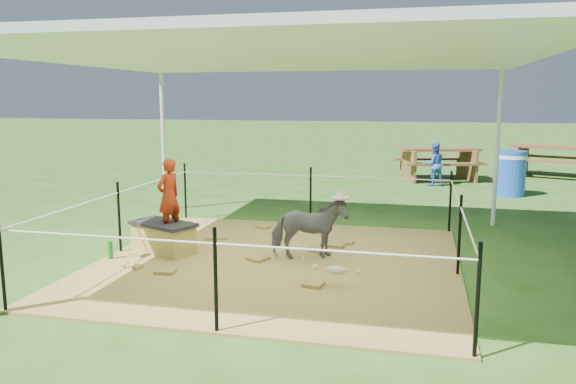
% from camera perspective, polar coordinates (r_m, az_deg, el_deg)
% --- Properties ---
extents(ground, '(90.00, 90.00, 0.00)m').
position_cam_1_polar(ground, '(7.36, -1.08, -7.30)').
color(ground, '#2D5919').
rests_on(ground, ground).
extents(hay_patch, '(4.60, 4.60, 0.03)m').
position_cam_1_polar(hay_patch, '(7.35, -1.08, -7.19)').
color(hay_patch, brown).
rests_on(hay_patch, ground).
extents(canopy_tent, '(6.30, 6.30, 2.90)m').
position_cam_1_polar(canopy_tent, '(7.06, -1.15, 14.09)').
color(canopy_tent, silver).
rests_on(canopy_tent, ground).
extents(rope_fence, '(4.54, 4.54, 1.00)m').
position_cam_1_polar(rope_fence, '(7.20, -1.10, -2.39)').
color(rope_fence, black).
rests_on(rope_fence, ground).
extents(straw_bale, '(0.95, 0.72, 0.38)m').
position_cam_1_polar(straw_bale, '(7.92, -12.52, -4.67)').
color(straw_bale, '#B29340').
rests_on(straw_bale, hay_patch).
extents(dark_cloth, '(1.02, 0.79, 0.05)m').
position_cam_1_polar(dark_cloth, '(7.87, -12.58, -3.16)').
color(dark_cloth, black).
rests_on(dark_cloth, straw_bale).
extents(woman, '(0.37, 0.44, 1.02)m').
position_cam_1_polar(woman, '(7.73, -12.04, 0.32)').
color(woman, '#A1260F').
rests_on(woman, straw_bale).
extents(green_bottle, '(0.09, 0.09, 0.24)m').
position_cam_1_polar(green_bottle, '(7.81, -17.60, -5.63)').
color(green_bottle, '#197024').
rests_on(green_bottle, hay_patch).
extents(pony, '(1.06, 0.75, 0.81)m').
position_cam_1_polar(pony, '(7.37, 2.15, -3.75)').
color(pony, '#525257').
rests_on(pony, hay_patch).
extents(pink_hat, '(0.25, 0.25, 0.12)m').
position_cam_1_polar(pink_hat, '(7.28, 2.17, -0.18)').
color(pink_hat, pink).
rests_on(pink_hat, pony).
extents(foal, '(0.81, 0.51, 0.43)m').
position_cam_1_polar(foal, '(6.38, 4.92, -7.71)').
color(foal, beige).
rests_on(foal, hay_patch).
extents(trash_barrel, '(0.71, 0.71, 0.99)m').
position_cam_1_polar(trash_barrel, '(13.28, 21.67, 1.78)').
color(trash_barrel, blue).
rests_on(trash_barrel, ground).
extents(picnic_table_near, '(2.35, 1.97, 0.84)m').
position_cam_1_polar(picnic_table_near, '(15.27, 14.96, 2.79)').
color(picnic_table_near, brown).
rests_on(picnic_table_near, ground).
extents(picnic_table_far, '(2.45, 2.12, 0.86)m').
position_cam_1_polar(picnic_table_far, '(16.90, 25.31, 2.84)').
color(picnic_table_far, brown).
rests_on(picnic_table_far, ground).
extents(distant_person, '(0.62, 0.55, 1.06)m').
position_cam_1_polar(distant_person, '(14.18, 14.63, 2.75)').
color(distant_person, blue).
rests_on(distant_person, ground).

